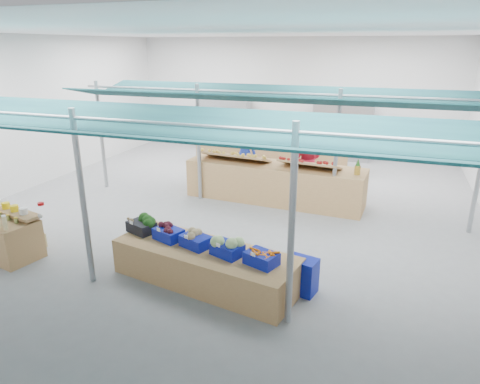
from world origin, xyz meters
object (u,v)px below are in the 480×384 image
at_px(bottle_shelf, 2,233).
at_px(fruit_counter, 274,183).
at_px(veg_counter, 205,265).
at_px(crate_stack, 301,275).
at_px(vendor_right, 306,159).
at_px(vendor_left, 245,153).

height_order(bottle_shelf, fruit_counter, bottle_shelf).
relative_size(bottle_shelf, fruit_counter, 0.40).
distance_m(veg_counter, crate_stack, 1.65).
height_order(bottle_shelf, vendor_right, vendor_right).
relative_size(vendor_left, vendor_right, 1.00).
xyz_separation_m(bottle_shelf, fruit_counter, (4.23, 4.71, 0.08)).
distance_m(fruit_counter, crate_stack, 4.44).
bearing_deg(vendor_left, vendor_right, -176.83).
distance_m(veg_counter, fruit_counter, 4.38).
bearing_deg(vendor_right, vendor_left, 3.17).
height_order(crate_stack, vendor_left, vendor_left).
distance_m(bottle_shelf, fruit_counter, 6.33).
bearing_deg(crate_stack, fruit_counter, 111.16).
relative_size(fruit_counter, vendor_right, 2.50).
xyz_separation_m(bottle_shelf, veg_counter, (4.21, 0.33, -0.10)).
bearing_deg(bottle_shelf, vendor_right, 61.93).
distance_m(crate_stack, vendor_right, 5.37).
bearing_deg(bottle_shelf, vendor_left, 74.12).
bearing_deg(veg_counter, vendor_right, 93.46).
relative_size(veg_counter, vendor_left, 1.75).
xyz_separation_m(veg_counter, crate_stack, (1.63, 0.24, -0.01)).
xyz_separation_m(fruit_counter, crate_stack, (1.60, -4.14, -0.19)).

